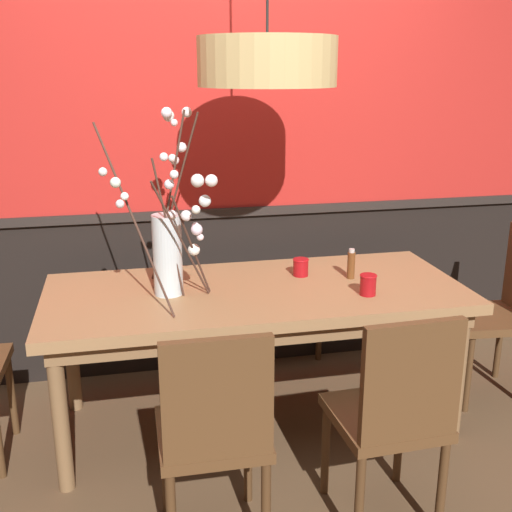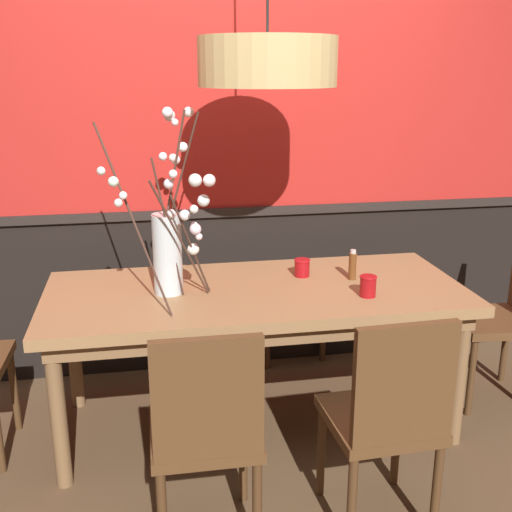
# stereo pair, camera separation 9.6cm
# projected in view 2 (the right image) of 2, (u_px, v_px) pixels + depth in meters

# --- Properties ---
(ground_plane) EXTENTS (24.00, 24.00, 0.00)m
(ground_plane) POSITION_uv_depth(u_px,v_px,m) (256.00, 422.00, 3.25)
(ground_plane) COLOR brown
(back_wall) EXTENTS (4.51, 0.14, 2.81)m
(back_wall) POSITION_uv_depth(u_px,v_px,m) (232.00, 135.00, 3.56)
(back_wall) COLOR black
(back_wall) RESTS_ON ground
(dining_table) EXTENTS (2.02, 0.87, 0.74)m
(dining_table) POSITION_uv_depth(u_px,v_px,m) (256.00, 304.00, 3.06)
(dining_table) COLOR #997047
(dining_table) RESTS_ON ground
(chair_near_side_left) EXTENTS (0.41, 0.41, 0.92)m
(chair_near_side_left) POSITION_uv_depth(u_px,v_px,m) (206.00, 429.00, 2.26)
(chair_near_side_left) COLOR brown
(chair_near_side_left) RESTS_ON ground
(chair_far_side_right) EXTENTS (0.46, 0.45, 0.90)m
(chair_far_side_right) POSITION_uv_depth(u_px,v_px,m) (284.00, 274.00, 3.97)
(chair_far_side_right) COLOR brown
(chair_far_side_right) RESTS_ON ground
(chair_near_side_right) EXTENTS (0.42, 0.43, 0.92)m
(chair_near_side_right) POSITION_uv_depth(u_px,v_px,m) (388.00, 414.00, 2.36)
(chair_near_side_right) COLOR brown
(chair_near_side_right) RESTS_ON ground
(chair_head_east_end) EXTENTS (0.45, 0.44, 0.94)m
(chair_head_east_end) POSITION_uv_depth(u_px,v_px,m) (508.00, 309.00, 3.36)
(chair_head_east_end) COLOR brown
(chair_head_east_end) RESTS_ON ground
(vase_with_blossoms) EXTENTS (0.50, 0.62, 0.85)m
(vase_with_blossoms) POSITION_uv_depth(u_px,v_px,m) (170.00, 242.00, 2.90)
(vase_with_blossoms) COLOR silver
(vase_with_blossoms) RESTS_ON dining_table
(candle_holder_nearer_center) EXTENTS (0.08, 0.08, 0.09)m
(candle_holder_nearer_center) POSITION_uv_depth(u_px,v_px,m) (302.00, 268.00, 3.20)
(candle_holder_nearer_center) COLOR #9E0F14
(candle_holder_nearer_center) RESTS_ON dining_table
(candle_holder_nearer_edge) EXTENTS (0.08, 0.08, 0.10)m
(candle_holder_nearer_edge) POSITION_uv_depth(u_px,v_px,m) (368.00, 286.00, 2.92)
(candle_holder_nearer_edge) COLOR #9E0F14
(candle_holder_nearer_edge) RESTS_ON dining_table
(condiment_bottle) EXTENTS (0.04, 0.04, 0.16)m
(condiment_bottle) POSITION_uv_depth(u_px,v_px,m) (353.00, 265.00, 3.15)
(condiment_bottle) COLOR brown
(condiment_bottle) RESTS_ON dining_table
(pendant_lamp) EXTENTS (0.62, 0.62, 1.13)m
(pendant_lamp) POSITION_uv_depth(u_px,v_px,m) (267.00, 62.00, 2.77)
(pendant_lamp) COLOR tan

